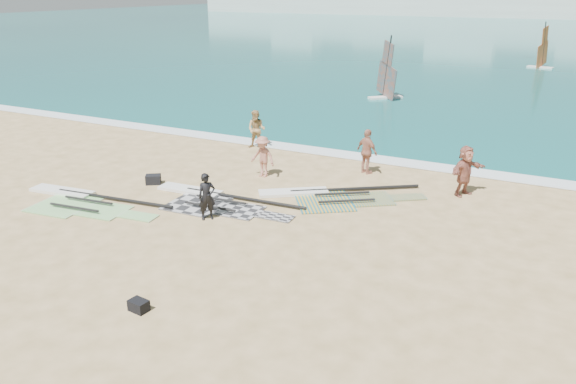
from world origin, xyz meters
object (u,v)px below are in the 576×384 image
at_px(rig_green, 80,200).
at_px(beachgoer_mid, 263,157).
at_px(person_wetsuit, 207,197).
at_px(rig_orange, 329,196).
at_px(beachgoer_left, 256,129).
at_px(beachgoer_right, 465,171).
at_px(rig_grey, 211,199).
at_px(beachgoer_back, 367,152).
at_px(gear_bag_far, 139,306).
at_px(gear_bag_near, 153,179).

xyz_separation_m(rig_green, beachgoer_mid, (4.76, 5.80, 0.84)).
distance_m(rig_green, person_wetsuit, 5.45).
xyz_separation_m(rig_orange, beachgoer_left, (-6.02, 4.87, 0.91)).
relative_size(beachgoer_left, beachgoer_right, 0.97).
distance_m(rig_green, rig_orange, 9.54).
bearing_deg(rig_grey, person_wetsuit, -61.68).
bearing_deg(rig_green, beachgoer_back, 37.73).
distance_m(beachgoer_back, beachgoer_right, 4.38).
height_order(rig_grey, beachgoer_back, beachgoer_back).
relative_size(gear_bag_far, beachgoer_mid, 0.27).
height_order(rig_grey, gear_bag_near, gear_bag_near).
relative_size(beachgoer_back, beachgoer_right, 0.99).
xyz_separation_m(rig_orange, beachgoer_right, (4.60, 2.62, 0.95)).
xyz_separation_m(rig_grey, rig_orange, (3.87, 2.41, 0.00)).
distance_m(rig_orange, gear_bag_near, 7.35).
xyz_separation_m(rig_orange, person_wetsuit, (-2.94, -3.95, 0.79)).
bearing_deg(gear_bag_far, person_wetsuit, 107.89).
height_order(rig_grey, beachgoer_mid, beachgoer_mid).
relative_size(beachgoer_mid, beachgoer_right, 0.89).
distance_m(rig_green, beachgoer_mid, 7.55).
height_order(rig_orange, beachgoer_left, beachgoer_left).
relative_size(gear_bag_near, beachgoer_right, 0.30).
distance_m(beachgoer_left, beachgoer_right, 10.86).
height_order(rig_green, beachgoer_right, beachgoer_right).
xyz_separation_m(rig_orange, beachgoer_mid, (-3.52, 1.05, 0.84)).
distance_m(gear_bag_far, beachgoer_left, 15.38).
xyz_separation_m(person_wetsuit, beachgoer_left, (-3.08, 8.81, 0.13)).
bearing_deg(beachgoer_mid, person_wetsuit, -77.07).
distance_m(beachgoer_mid, beachgoer_right, 8.27).
relative_size(rig_orange, beachgoer_back, 3.16).
bearing_deg(gear_bag_far, beachgoer_right, 65.19).
bearing_deg(beachgoer_mid, rig_grey, -89.37).
bearing_deg(gear_bag_near, rig_grey, -9.82).
distance_m(rig_orange, beachgoer_mid, 3.77).
xyz_separation_m(person_wetsuit, beachgoer_right, (7.54, 6.57, 0.16)).
distance_m(rig_grey, rig_orange, 4.56).
height_order(gear_bag_far, beachgoer_right, beachgoer_right).
bearing_deg(person_wetsuit, beachgoer_right, -6.28).
relative_size(rig_green, gear_bag_near, 10.69).
bearing_deg(beachgoer_left, rig_grey, -83.20).
distance_m(rig_green, beachgoer_back, 11.93).
bearing_deg(rig_orange, beachgoer_left, 106.57).
distance_m(gear_bag_near, gear_bag_far, 9.88).
height_order(rig_grey, rig_orange, same).
distance_m(rig_grey, beachgoer_right, 9.90).
height_order(person_wetsuit, beachgoer_right, beachgoer_right).
bearing_deg(beachgoer_mid, gear_bag_far, -70.92).
bearing_deg(beachgoer_right, rig_orange, 147.58).
bearing_deg(beachgoer_right, rig_green, 147.65).
bearing_deg(beachgoer_mid, beachgoer_back, 38.74).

